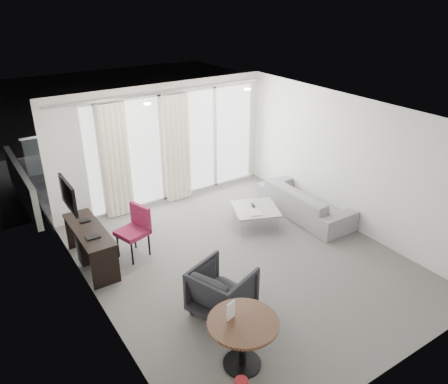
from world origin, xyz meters
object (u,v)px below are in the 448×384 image
round_table (243,343)px  tub_armchair (222,290)px  desk (91,247)px  rattan_chair_a (168,159)px  coffee_table (255,216)px  desk_chair (132,233)px  rattan_chair_b (199,139)px  sofa (305,202)px

round_table → tub_armchair: bearing=70.8°
desk → rattan_chair_a: bearing=44.9°
rattan_chair_a → coffee_table: bearing=-62.5°
desk → desk_chair: desk_chair is taller
coffee_table → rattan_chair_b: bearing=74.4°
desk_chair → round_table: (0.17, -3.09, -0.12)m
rattan_chair_a → rattan_chair_b: bearing=55.3°
round_table → sofa: round_table is taller
tub_armchair → desk_chair: bearing=-6.2°
rattan_chair_a → rattan_chair_b: 1.68m
tub_armchair → sofa: tub_armchair is taller
rattan_chair_a → rattan_chair_b: (1.43, 0.88, 0.01)m
round_table → rattan_chair_b: size_ratio=1.09×
desk → round_table: 3.36m
round_table → coffee_table: round_table is taller
round_table → tub_armchair: size_ratio=1.08×
desk → rattan_chair_b: (4.38, 3.83, 0.05)m
desk_chair → rattan_chair_a: size_ratio=1.19×
desk → round_table: (0.87, -3.24, 0.00)m
desk_chair → rattan_chair_b: (3.67, 3.97, -0.06)m
round_table → coffee_table: bearing=50.4°
desk_chair → tub_armchair: bearing=-93.3°
coffee_table → sofa: bearing=-12.2°
desk → coffee_table: desk is taller
round_table → coffee_table: size_ratio=1.04×
rattan_chair_b → desk: bearing=-132.1°
desk_chair → coffee_table: size_ratio=1.10×
tub_armchair → desk: bearing=8.4°
desk_chair → coffee_table: bearing=-24.1°
desk → sofa: (4.30, -0.69, -0.04)m
sofa → rattan_chair_b: size_ratio=2.67×
desk → rattan_chair_b: bearing=41.2°
desk_chair → sofa: size_ratio=0.43×
desk_chair → sofa: 3.64m
desk_chair → sofa: (3.60, -0.54, -0.15)m
tub_armchair → rattan_chair_b: bearing=-47.7°
coffee_table → rattan_chair_b: rattan_chair_b is taller
round_table → desk_chair: bearing=93.2°
desk_chair → rattan_chair_b: desk_chair is taller
desk → tub_armchair: size_ratio=1.84×
tub_armchair → rattan_chair_a: rattan_chair_a is taller
desk → tub_armchair: (1.22, -2.24, 0.02)m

